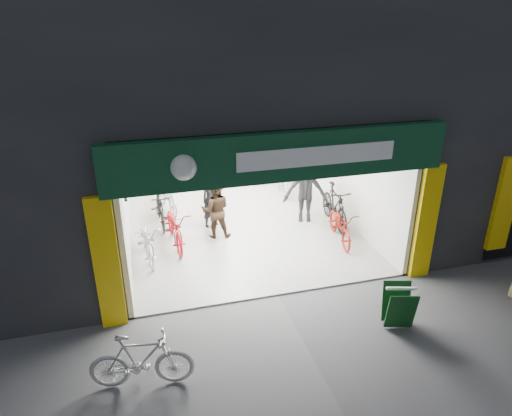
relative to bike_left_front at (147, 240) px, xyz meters
name	(u,v)px	position (x,y,z in m)	size (l,w,h in m)	color
ground	(278,296)	(2.50, -2.33, -0.47)	(60.00, 60.00, 0.00)	#56565B
building	(257,55)	(3.41, 2.65, 3.84)	(17.00, 10.27, 8.00)	#232326
bike_left_front	(147,240)	(0.00, 0.00, 0.00)	(0.62, 1.79, 0.94)	#A8A9AD
bike_left_midfront	(160,209)	(0.43, 1.74, 0.02)	(0.46, 1.63, 0.98)	black
bike_left_midback	(175,227)	(0.70, 0.47, 0.03)	(0.66, 1.90, 1.00)	maroon
bike_left_back	(167,194)	(0.70, 2.62, 0.08)	(0.52, 1.84, 1.10)	#B7B6BC
bike_right_front	(335,206)	(5.00, 0.48, 0.10)	(0.54, 1.90, 1.14)	black
bike_right_mid	(340,225)	(4.76, -0.42, -0.02)	(0.59, 1.70, 0.90)	#9B180E
bike_right_back	(282,180)	(4.34, 2.97, 0.01)	(0.45, 1.59, 0.95)	#BBBBC0
parked_bike	(141,361)	(-0.30, -4.08, 0.02)	(0.46, 1.62, 0.97)	silver
customer_a	(211,199)	(1.77, 1.25, 0.34)	(0.59, 0.39, 1.62)	black
customer_b	(216,210)	(1.76, 0.62, 0.30)	(0.75, 0.59, 1.55)	#332317
customer_c	(306,191)	(4.30, 0.87, 0.47)	(1.21, 0.70, 1.88)	black
customer_d	(217,185)	(2.13, 2.37, 0.31)	(0.91, 0.38, 1.56)	#87664E
sandwich_board	(399,305)	(4.35, -3.83, -0.03)	(0.65, 0.66, 0.81)	#0E3915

